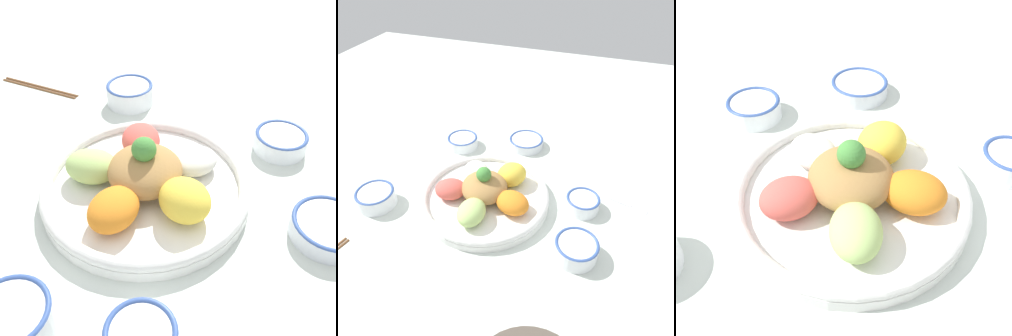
{
  "view_description": "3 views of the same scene",
  "coord_description": "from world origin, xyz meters",
  "views": [
    {
      "loc": [
        0.1,
        -0.45,
        0.47
      ],
      "look_at": [
        0.01,
        0.01,
        0.06
      ],
      "focal_mm": 42.0,
      "sensor_mm": 36.0,
      "label": 1
    },
    {
      "loc": [
        -0.62,
        -0.26,
        0.63
      ],
      "look_at": [
        0.02,
        -0.04,
        0.09
      ],
      "focal_mm": 35.0,
      "sensor_mm": 36.0,
      "label": 2
    },
    {
      "loc": [
        -0.42,
        0.03,
        0.44
      ],
      "look_at": [
        -0.01,
        0.02,
        0.05
      ],
      "focal_mm": 42.0,
      "sensor_mm": 36.0,
      "label": 3
    }
  ],
  "objects": [
    {
      "name": "ground_plane",
      "position": [
        0.0,
        0.0,
        0.0
      ],
      "size": [
        2.4,
        2.4,
        0.0
      ],
      "primitive_type": "plane",
      "color": "silver"
    },
    {
      "name": "sauce_bowl_dark",
      "position": [
        0.03,
        -0.25,
        0.02
      ],
      "size": [
        0.09,
        0.09,
        0.04
      ],
      "color": "white",
      "rests_on": "ground_plane"
    },
    {
      "name": "sauce_bowl_far",
      "position": [
        0.19,
        0.18,
        0.02
      ],
      "size": [
        0.1,
        0.1,
        0.04
      ],
      "color": "white",
      "rests_on": "ground_plane"
    },
    {
      "name": "sauce_bowl_red",
      "position": [
        0.26,
        -0.02,
        0.02
      ],
      "size": [
        0.11,
        0.11,
        0.03
      ],
      "color": "white",
      "rests_on": "ground_plane"
    },
    {
      "name": "salad_platter",
      "position": [
        -0.03,
        0.01,
        0.03
      ],
      "size": [
        0.35,
        0.35,
        0.12
      ],
      "color": "white",
      "rests_on": "ground_plane"
    }
  ]
}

